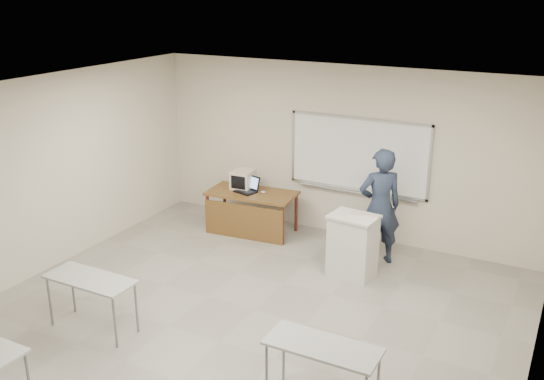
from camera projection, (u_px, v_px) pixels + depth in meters
The scene contains 10 objects.
floor at pixel (220, 342), 7.59m from camera, with size 7.00×8.00×0.01m, color gray.
whiteboard at pixel (358, 156), 10.29m from camera, with size 2.48×0.10×1.31m.
student_desks at pixel (147, 350), 6.24m from camera, with size 4.40×2.20×0.73m.
instructor_desk at pixel (249, 204), 10.70m from camera, with size 1.56×0.78×0.75m.
podium at pixel (353, 246), 9.16m from camera, with size 0.70×0.51×0.98m.
crt_monitor at pixel (243, 179), 10.90m from camera, with size 0.36×0.41×0.35m.
laptop at pixel (247, 188), 10.76m from camera, with size 0.36×0.34×0.27m.
mouse at pixel (263, 192), 10.68m from camera, with size 0.10×0.07×0.04m, color #B6B8BE.
keyboard at pixel (365, 215), 9.00m from camera, with size 0.43×0.14×0.02m, color beige.
presenter at pixel (380, 207), 9.47m from camera, with size 0.69×0.45×1.89m, color black.
Camera 1 is at (3.66, -5.49, 4.25)m, focal length 40.00 mm.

